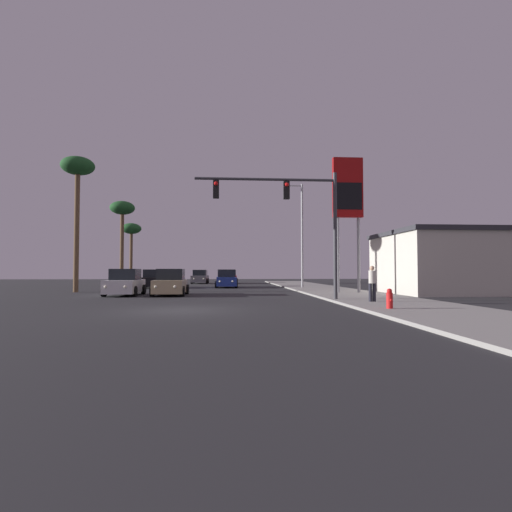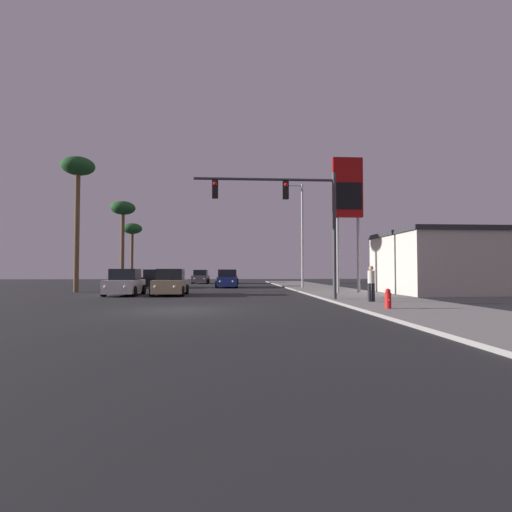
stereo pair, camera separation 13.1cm
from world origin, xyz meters
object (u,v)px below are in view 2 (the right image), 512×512
at_px(car_blue, 227,279).
at_px(palm_tree_near, 78,175).
at_px(car_grey, 201,277).
at_px(street_lamp, 301,230).
at_px(gas_station_sign, 348,195).
at_px(car_black, 154,280).
at_px(car_white, 125,283).
at_px(car_tan, 170,283).
at_px(palm_tree_mid, 123,213).
at_px(palm_tree_far, 132,231).
at_px(pedestrian_on_sidewalk, 371,282).
at_px(fire_hydrant, 388,299).
at_px(car_red, 230,277).
at_px(traffic_light_mast, 294,209).

bearing_deg(car_blue, palm_tree_near, 32.80).
bearing_deg(palm_tree_near, car_grey, 68.76).
height_order(car_grey, car_blue, same).
xyz_separation_m(street_lamp, gas_station_sign, (1.70, -8.19, 1.50)).
xyz_separation_m(car_black, gas_station_sign, (14.80, -11.05, 5.86)).
xyz_separation_m(car_white, palm_tree_near, (-4.56, 4.10, 7.90)).
height_order(car_tan, palm_tree_near, palm_tree_near).
bearing_deg(car_white, palm_tree_mid, -75.95).
bearing_deg(car_grey, palm_tree_far, -0.83).
bearing_deg(pedestrian_on_sidewalk, palm_tree_near, 146.87).
relative_size(car_grey, fire_hydrant, 5.71).
xyz_separation_m(gas_station_sign, palm_tree_far, (-19.91, 23.96, -0.19)).
bearing_deg(palm_tree_far, car_black, -68.39).
height_order(car_black, palm_tree_far, palm_tree_far).
relative_size(car_red, street_lamp, 0.48).
height_order(palm_tree_mid, palm_tree_near, palm_tree_near).
distance_m(car_grey, palm_tree_mid, 13.54).
bearing_deg(car_white, car_black, -89.90).
distance_m(car_tan, gas_station_sign, 13.01).
bearing_deg(fire_hydrant, car_blue, 105.79).
relative_size(traffic_light_mast, gas_station_sign, 0.81).
relative_size(car_red, fire_hydrant, 5.69).
xyz_separation_m(pedestrian_on_sidewalk, palm_tree_near, (-17.83, 11.64, 7.62)).
xyz_separation_m(traffic_light_mast, pedestrian_on_sidewalk, (3.33, -1.79, -3.69)).
xyz_separation_m(pedestrian_on_sidewalk, palm_tree_far, (-18.70, 31.64, 5.39)).
relative_size(car_white, gas_station_sign, 0.48).
bearing_deg(car_grey, palm_tree_near, 70.80).
height_order(pedestrian_on_sidewalk, palm_tree_far, palm_tree_far).
height_order(gas_station_sign, pedestrian_on_sidewalk, gas_station_sign).
distance_m(car_black, fire_hydrant, 25.69).
xyz_separation_m(car_white, street_lamp, (12.79, 8.33, 4.36)).
relative_size(car_tan, palm_tree_far, 0.58).
xyz_separation_m(fire_hydrant, palm_tree_mid, (-16.61, 25.06, 6.83)).
height_order(car_red, gas_station_sign, gas_station_sign).
height_order(car_black, fire_hydrant, car_black).
relative_size(pedestrian_on_sidewalk, palm_tree_mid, 0.20).
bearing_deg(pedestrian_on_sidewalk, car_red, 101.94).
distance_m(traffic_light_mast, street_lamp, 14.37).
distance_m(street_lamp, gas_station_sign, 8.49).
bearing_deg(car_blue, fire_hydrant, 104.59).
bearing_deg(palm_tree_near, car_white, -41.95).
relative_size(fire_hydrant, palm_tree_mid, 0.09).
relative_size(fire_hydrant, palm_tree_near, 0.08).
height_order(traffic_light_mast, gas_station_sign, gas_station_sign).
bearing_deg(car_white, traffic_light_mast, 148.44).
distance_m(car_black, gas_station_sign, 19.38).
xyz_separation_m(car_red, gas_station_sign, (7.85, -23.68, 5.86)).
bearing_deg(car_red, traffic_light_mast, 97.17).
bearing_deg(fire_hydrant, car_grey, 105.55).
distance_m(car_red, palm_tree_far, 13.33).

